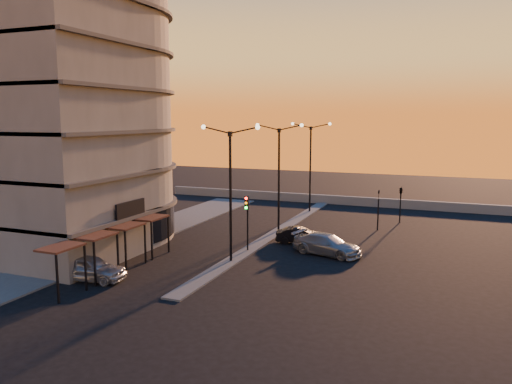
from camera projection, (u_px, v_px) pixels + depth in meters
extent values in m
plane|color=black|center=(231.00, 262.00, 34.78)|extent=(120.00, 120.00, 0.00)
cube|color=#494947|center=(138.00, 236.00, 42.32)|extent=(5.00, 40.00, 0.12)
cube|color=#494947|center=(278.00, 231.00, 43.95)|extent=(1.20, 36.00, 0.12)
cube|color=slate|center=(340.00, 200.00, 57.83)|extent=(44.00, 0.50, 1.00)
cylinder|color=#67635B|center=(82.00, 86.00, 39.93)|extent=(14.00, 14.00, 25.00)
cube|color=#67635B|center=(33.00, 82.00, 35.35)|extent=(14.00, 10.00, 25.00)
cylinder|color=black|center=(88.00, 219.00, 41.55)|extent=(14.16, 14.16, 2.40)
cube|color=black|center=(131.00, 210.00, 34.92)|extent=(0.15, 3.20, 1.20)
cylinder|color=black|center=(231.00, 199.00, 34.12)|extent=(0.18, 0.18, 9.00)
cube|color=black|center=(230.00, 134.00, 33.47)|extent=(0.25, 0.25, 0.35)
sphere|color=#FFE5B2|center=(203.00, 127.00, 34.14)|extent=(0.32, 0.32, 0.32)
sphere|color=#FFE5B2|center=(258.00, 127.00, 32.66)|extent=(0.32, 0.32, 0.32)
cylinder|color=black|center=(279.00, 181.00, 43.29)|extent=(0.18, 0.18, 9.00)
cube|color=black|center=(279.00, 130.00, 42.64)|extent=(0.25, 0.25, 0.35)
sphere|color=#FFE5B2|center=(257.00, 125.00, 43.31)|extent=(0.32, 0.32, 0.32)
sphere|color=#FFE5B2|center=(302.00, 125.00, 41.84)|extent=(0.32, 0.32, 0.32)
cylinder|color=black|center=(310.00, 170.00, 52.47)|extent=(0.18, 0.18, 9.00)
cube|color=black|center=(311.00, 128.00, 51.82)|extent=(0.25, 0.25, 0.35)
sphere|color=#FFE5B2|center=(293.00, 124.00, 52.49)|extent=(0.32, 0.32, 0.32)
sphere|color=#FFE5B2|center=(330.00, 124.00, 51.02)|extent=(0.32, 0.32, 0.32)
cylinder|color=black|center=(248.00, 231.00, 37.30)|extent=(0.12, 0.12, 3.20)
cube|color=black|center=(247.00, 203.00, 36.82)|extent=(0.28, 0.16, 1.00)
sphere|color=#FF0C05|center=(246.00, 198.00, 36.67)|extent=(0.20, 0.20, 0.20)
sphere|color=orange|center=(246.00, 203.00, 36.72)|extent=(0.20, 0.20, 0.20)
sphere|color=#0CFF26|center=(246.00, 208.00, 36.78)|extent=(0.20, 0.20, 0.20)
cylinder|color=black|center=(378.00, 215.00, 44.47)|extent=(0.12, 0.12, 2.80)
imported|color=black|center=(379.00, 195.00, 44.20)|extent=(0.13, 0.16, 0.80)
cylinder|color=black|center=(400.00, 208.00, 47.59)|extent=(0.12, 0.12, 2.80)
imported|color=black|center=(401.00, 190.00, 47.32)|extent=(0.42, 1.99, 0.80)
imported|color=#AAADB2|center=(89.00, 268.00, 30.81)|extent=(4.81, 2.43, 1.57)
imported|color=black|center=(300.00, 235.00, 39.96)|extent=(4.12, 2.30, 1.29)
imported|color=gray|center=(327.00, 245.00, 36.60)|extent=(5.58, 3.38, 1.51)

